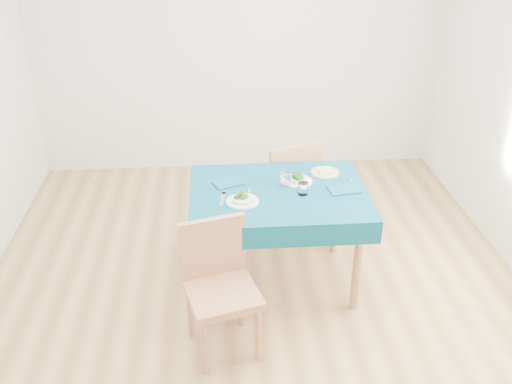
{
  "coord_description": "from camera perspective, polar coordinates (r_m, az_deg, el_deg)",
  "views": [
    {
      "loc": [
        -0.26,
        -3.29,
        2.6
      ],
      "look_at": [
        0.0,
        0.0,
        0.85
      ],
      "focal_mm": 40.0,
      "sensor_mm": 36.0,
      "label": 1
    }
  ],
  "objects": [
    {
      "name": "fork_far",
      "position": [
        4.05,
        3.77,
        0.86
      ],
      "size": [
        0.07,
        0.18,
        0.0
      ],
      "primitive_type": "cube",
      "rotation": [
        0.0,
        0.0,
        0.26
      ],
      "color": "silver",
      "rests_on": "table"
    },
    {
      "name": "side_plate",
      "position": [
        4.23,
        6.93,
        1.95
      ],
      "size": [
        0.21,
        0.21,
        0.01
      ],
      "primitive_type": "cylinder",
      "color": "#BEC861",
      "rests_on": "table"
    },
    {
      "name": "napkin_near",
      "position": [
        4.05,
        -2.78,
        0.91
      ],
      "size": [
        0.24,
        0.21,
        0.01
      ],
      "primitive_type": "cube",
      "rotation": [
        0.0,
        0.0,
        0.4
      ],
      "color": "#0A4B5C",
      "rests_on": "table"
    },
    {
      "name": "fork_near",
      "position": [
        3.85,
        -3.35,
        -0.71
      ],
      "size": [
        0.05,
        0.2,
        0.0
      ],
      "primitive_type": "cube",
      "rotation": [
        0.0,
        0.0,
        -0.13
      ],
      "color": "silver",
      "rests_on": "table"
    },
    {
      "name": "knife_near",
      "position": [
        3.87,
        -0.59,
        -0.49
      ],
      "size": [
        0.02,
        0.23,
        0.0
      ],
      "primitive_type": "cube",
      "rotation": [
        0.0,
        0.0,
        -0.01
      ],
      "color": "silver",
      "rests_on": "table"
    },
    {
      "name": "tumbler_center",
      "position": [
        4.0,
        2.94,
        1.28
      ],
      "size": [
        0.08,
        0.08,
        0.1
      ],
      "primitive_type": "cylinder",
      "color": "white",
      "rests_on": "table"
    },
    {
      "name": "table",
      "position": [
        4.14,
        2.15,
        -4.58
      ],
      "size": [
        1.22,
        0.92,
        0.76
      ],
      "primitive_type": "cube",
      "color": "#074353",
      "rests_on": "ground"
    },
    {
      "name": "knife_far",
      "position": [
        4.1,
        9.56,
        0.83
      ],
      "size": [
        0.04,
        0.21,
        0.0
      ],
      "primitive_type": "cube",
      "rotation": [
        0.0,
        0.0,
        -0.14
      ],
      "color": "silver",
      "rests_on": "table"
    },
    {
      "name": "bowl_far",
      "position": [
        4.06,
        4.21,
        1.4
      ],
      "size": [
        0.21,
        0.21,
        0.06
      ],
      "primitive_type": null,
      "color": "white",
      "rests_on": "table"
    },
    {
      "name": "tumbler_side",
      "position": [
        3.89,
        4.72,
        0.34
      ],
      "size": [
        0.07,
        0.07,
        0.09
      ],
      "primitive_type": "cylinder",
      "color": "white",
      "rests_on": "table"
    },
    {
      "name": "room_shell",
      "position": [
        3.53,
        0.0,
        7.16
      ],
      "size": [
        4.02,
        4.52,
        2.73
      ],
      "color": "olive",
      "rests_on": "ground"
    },
    {
      "name": "bread_slice",
      "position": [
        4.22,
        6.94,
        2.1
      ],
      "size": [
        0.11,
        0.11,
        0.01
      ],
      "primitive_type": "cube",
      "rotation": [
        0.0,
        0.0,
        0.12
      ],
      "color": "beige",
      "rests_on": "side_plate"
    },
    {
      "name": "chair_near",
      "position": [
        3.47,
        -3.42,
        -8.82
      ],
      "size": [
        0.53,
        0.56,
        1.05
      ],
      "primitive_type": "cube",
      "rotation": [
        0.0,
        0.0,
        0.27
      ],
      "color": "#9C6C49",
      "rests_on": "ground"
    },
    {
      "name": "chair_far",
      "position": [
        4.72,
        2.86,
        2.46
      ],
      "size": [
        0.6,
        0.63,
        1.15
      ],
      "primitive_type": "cube",
      "rotation": [
        0.0,
        0.0,
        3.48
      ],
      "color": "#9C6C49",
      "rests_on": "ground"
    },
    {
      "name": "bowl_near",
      "position": [
        3.79,
        -1.36,
        -0.59
      ],
      "size": [
        0.22,
        0.22,
        0.07
      ],
      "primitive_type": null,
      "color": "white",
      "rests_on": "table"
    },
    {
      "name": "napkin_far",
      "position": [
        4.0,
        8.78,
        0.26
      ],
      "size": [
        0.23,
        0.18,
        0.01
      ],
      "primitive_type": "cube",
      "rotation": [
        0.0,
        0.0,
        0.15
      ],
      "color": "#0A4B5C",
      "rests_on": "table"
    }
  ]
}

